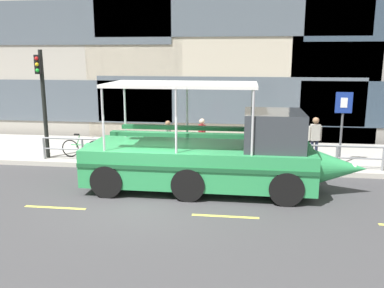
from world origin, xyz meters
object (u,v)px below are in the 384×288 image
object	(u,v)px
traffic_light_pole	(43,94)
pedestrian_near_bow	(315,136)
pedestrian_mid_left	(202,135)
pedestrian_mid_right	(168,136)
leaned_bicycle	(83,148)
parking_sign	(343,116)
duck_tour_boat	(215,156)

from	to	relation	value
traffic_light_pole	pedestrian_near_bow	bearing A→B (deg)	3.31
pedestrian_mid_left	pedestrian_mid_right	xyz separation A→B (m)	(-1.33, -0.15, -0.05)
traffic_light_pole	pedestrian_mid_right	size ratio (longest dim) A/B	2.78
leaned_bicycle	pedestrian_mid_left	world-z (taller)	pedestrian_mid_left
pedestrian_near_bow	pedestrian_mid_right	distance (m)	5.63
traffic_light_pole	pedestrian_mid_right	xyz separation A→B (m)	(4.83, 0.54, -1.64)
pedestrian_mid_left	pedestrian_mid_right	world-z (taller)	pedestrian_mid_left
parking_sign	pedestrian_near_bow	world-z (taller)	parking_sign
traffic_light_pole	parking_sign	world-z (taller)	traffic_light_pole
duck_tour_boat	pedestrian_mid_right	xyz separation A→B (m)	(-2.10, 3.03, 0.01)
traffic_light_pole	parking_sign	xyz separation A→B (m)	(11.37, 0.46, -0.71)
duck_tour_boat	pedestrian_near_bow	distance (m)	4.70
pedestrian_mid_left	pedestrian_mid_right	distance (m)	1.34
parking_sign	leaned_bicycle	distance (m)	10.10
pedestrian_near_bow	pedestrian_mid_left	bearing A→B (deg)	178.91
traffic_light_pole	pedestrian_mid_left	world-z (taller)	traffic_light_pole
pedestrian_mid_left	duck_tour_boat	bearing A→B (deg)	-76.44
traffic_light_pole	duck_tour_boat	world-z (taller)	traffic_light_pole
traffic_light_pole	pedestrian_mid_left	distance (m)	6.40
duck_tour_boat	pedestrian_mid_left	size ratio (longest dim) A/B	5.46
leaned_bicycle	pedestrian_mid_left	distance (m)	4.83
leaned_bicycle	pedestrian_mid_left	size ratio (longest dim) A/B	1.08
parking_sign	leaned_bicycle	world-z (taller)	parking_sign
leaned_bicycle	pedestrian_mid_right	distance (m)	3.50
leaned_bicycle	pedestrian_near_bow	xyz separation A→B (m)	(9.07, 0.34, 0.69)
traffic_light_pole	pedestrian_near_bow	world-z (taller)	traffic_light_pole
leaned_bicycle	duck_tour_boat	distance (m)	6.21
duck_tour_boat	pedestrian_near_bow	world-z (taller)	duck_tour_boat
leaned_bicycle	parking_sign	bearing A→B (deg)	1.08
traffic_light_pole	duck_tour_boat	size ratio (longest dim) A/B	0.48
leaned_bicycle	pedestrian_mid_right	world-z (taller)	pedestrian_mid_right
duck_tour_boat	pedestrian_near_bow	bearing A→B (deg)	41.27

